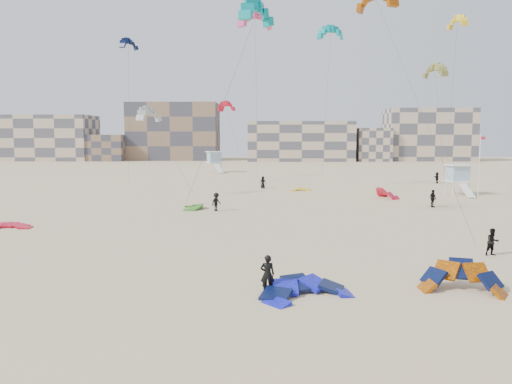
{
  "coord_description": "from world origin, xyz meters",
  "views": [
    {
      "loc": [
        0.15,
        -25.74,
        7.43
      ],
      "look_at": [
        -0.64,
        6.0,
        3.9
      ],
      "focal_mm": 35.0,
      "sensor_mm": 36.0,
      "label": 1
    }
  ],
  "objects_px": {
    "kite_ground_blue": "(307,296)",
    "lifeguard_tower_near": "(458,180)",
    "kite_ground_orange": "(462,291)",
    "kitesurfer_main": "(267,274)"
  },
  "relations": [
    {
      "from": "kite_ground_blue",
      "to": "kitesurfer_main",
      "type": "distance_m",
      "value": 2.1
    },
    {
      "from": "kite_ground_orange",
      "to": "kitesurfer_main",
      "type": "distance_m",
      "value": 9.44
    },
    {
      "from": "kitesurfer_main",
      "to": "kite_ground_orange",
      "type": "bearing_deg",
      "value": 179.18
    },
    {
      "from": "kite_ground_orange",
      "to": "lifeguard_tower_near",
      "type": "distance_m",
      "value": 43.1
    },
    {
      "from": "kite_ground_orange",
      "to": "lifeguard_tower_near",
      "type": "height_order",
      "value": "lifeguard_tower_near"
    },
    {
      "from": "kite_ground_blue",
      "to": "lifeguard_tower_near",
      "type": "distance_m",
      "value": 47.03
    },
    {
      "from": "lifeguard_tower_near",
      "to": "kite_ground_orange",
      "type": "bearing_deg",
      "value": -115.96
    },
    {
      "from": "kitesurfer_main",
      "to": "lifeguard_tower_near",
      "type": "xyz_separation_m",
      "value": [
        24.21,
        40.96,
        1.0
      ]
    },
    {
      "from": "kite_ground_blue",
      "to": "lifeguard_tower_near",
      "type": "xyz_separation_m",
      "value": [
        22.37,
        41.32,
        1.93
      ]
    },
    {
      "from": "kite_ground_orange",
      "to": "lifeguard_tower_near",
      "type": "relative_size",
      "value": 0.69
    }
  ]
}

